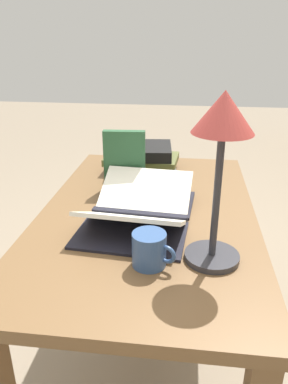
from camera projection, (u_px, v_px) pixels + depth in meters
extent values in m
plane|color=gray|center=(147.00, 376.00, 1.52)|extent=(12.00, 12.00, 0.00)
cube|color=brown|center=(148.00, 215.00, 1.23)|extent=(1.13, 0.69, 0.03)
cube|color=brown|center=(101.00, 232.00, 1.88)|extent=(0.06, 0.06, 0.72)
cube|color=brown|center=(220.00, 240.00, 1.82)|extent=(0.06, 0.06, 0.72)
cube|color=black|center=(139.00, 215.00, 1.17)|extent=(0.05, 0.31, 0.02)
cube|color=black|center=(146.00, 201.00, 1.28)|extent=(0.24, 0.33, 0.01)
cube|color=black|center=(130.00, 235.00, 1.07)|extent=(0.24, 0.33, 0.01)
cube|color=silver|center=(146.00, 191.00, 1.25)|extent=(0.21, 0.31, 0.10)
cube|color=silver|center=(131.00, 218.00, 1.07)|extent=(0.21, 0.31, 0.10)
cube|color=slate|center=(142.00, 166.00, 1.57)|extent=(0.20, 0.29, 0.04)
cube|color=brown|center=(142.00, 159.00, 1.56)|extent=(0.20, 0.31, 0.03)
cube|color=black|center=(142.00, 151.00, 1.54)|extent=(0.22, 0.26, 0.04)
cube|color=#234C2D|center=(125.00, 161.00, 1.35)|extent=(0.04, 0.15, 0.22)
cylinder|color=#2D2D33|center=(212.00, 256.00, 0.96)|extent=(0.14, 0.14, 0.02)
cylinder|color=#2D2D33|center=(217.00, 198.00, 0.90)|extent=(0.02, 0.02, 0.32)
cone|color=#99332D|center=(224.00, 112.00, 0.81)|extent=(0.14, 0.14, 0.09)
cylinder|color=#335184|center=(149.00, 249.00, 0.93)|extent=(0.09, 0.09, 0.09)
torus|color=#335184|center=(167.00, 254.00, 0.90)|extent=(0.03, 0.05, 0.05)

